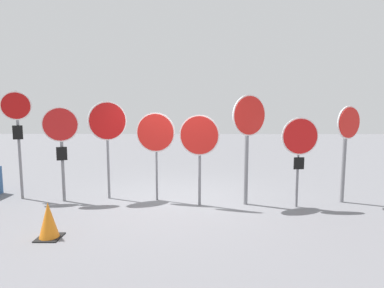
% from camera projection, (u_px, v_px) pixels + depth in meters
% --- Properties ---
extents(ground_plane, '(40.00, 40.00, 0.00)m').
position_uv_depth(ground_plane, '(177.00, 202.00, 6.90)').
color(ground_plane, slate).
extents(stop_sign_0, '(0.64, 0.24, 2.56)m').
position_uv_depth(stop_sign_0, '(17.00, 120.00, 6.94)').
color(stop_sign_0, slate).
rests_on(stop_sign_0, ground).
extents(stop_sign_1, '(0.76, 0.27, 2.19)m').
position_uv_depth(stop_sign_1, '(61.00, 134.00, 6.78)').
color(stop_sign_1, slate).
rests_on(stop_sign_1, ground).
extents(stop_sign_2, '(0.78, 0.52, 2.32)m').
position_uv_depth(stop_sign_2, '(108.00, 126.00, 6.99)').
color(stop_sign_2, slate).
rests_on(stop_sign_2, ground).
extents(stop_sign_3, '(0.90, 0.16, 2.06)m').
position_uv_depth(stop_sign_3, '(156.00, 136.00, 6.86)').
color(stop_sign_3, slate).
rests_on(stop_sign_3, ground).
extents(stop_sign_4, '(0.87, 0.21, 2.02)m').
position_uv_depth(stop_sign_4, '(199.00, 140.00, 6.49)').
color(stop_sign_4, slate).
rests_on(stop_sign_4, ground).
extents(stop_sign_5, '(0.79, 0.47, 2.45)m').
position_uv_depth(stop_sign_5, '(249.00, 129.00, 6.54)').
color(stop_sign_5, slate).
rests_on(stop_sign_5, ground).
extents(stop_sign_6, '(0.80, 0.14, 1.97)m').
position_uv_depth(stop_sign_6, '(300.00, 141.00, 6.37)').
color(stop_sign_6, slate).
rests_on(stop_sign_6, ground).
extents(stop_sign_7, '(0.67, 0.37, 2.21)m').
position_uv_depth(stop_sign_7, '(347.00, 136.00, 6.71)').
color(stop_sign_7, slate).
rests_on(stop_sign_7, ground).
extents(traffic_cone_0, '(0.38, 0.38, 0.61)m').
position_uv_depth(traffic_cone_0, '(49.00, 221.00, 4.94)').
color(traffic_cone_0, black).
rests_on(traffic_cone_0, ground).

